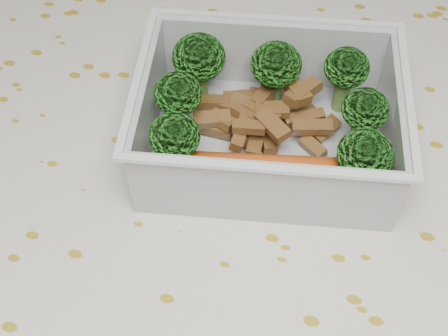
# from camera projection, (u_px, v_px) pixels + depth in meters

# --- Properties ---
(dining_table) EXTENTS (1.40, 0.90, 0.75)m
(dining_table) POSITION_uv_depth(u_px,v_px,m) (224.00, 249.00, 0.50)
(dining_table) COLOR brown
(dining_table) RESTS_ON ground
(tablecloth) EXTENTS (1.46, 0.96, 0.19)m
(tablecloth) POSITION_uv_depth(u_px,v_px,m) (224.00, 214.00, 0.46)
(tablecloth) COLOR beige
(tablecloth) RESTS_ON dining_table
(lunch_container) EXTENTS (0.20, 0.17, 0.06)m
(lunch_container) POSITION_uv_depth(u_px,v_px,m) (268.00, 127.00, 0.43)
(lunch_container) COLOR silver
(lunch_container) RESTS_ON tablecloth
(broccoli_florets) EXTENTS (0.17, 0.13, 0.05)m
(broccoli_florets) POSITION_uv_depth(u_px,v_px,m) (266.00, 96.00, 0.42)
(broccoli_florets) COLOR #608C3F
(broccoli_florets) RESTS_ON lunch_container
(meat_pile) EXTENTS (0.11, 0.07, 0.03)m
(meat_pile) POSITION_uv_depth(u_px,v_px,m) (262.00, 116.00, 0.45)
(meat_pile) COLOR brown
(meat_pile) RESTS_ON lunch_container
(sausage) EXTENTS (0.15, 0.06, 0.02)m
(sausage) POSITION_uv_depth(u_px,v_px,m) (271.00, 173.00, 0.41)
(sausage) COLOR #BD4816
(sausage) RESTS_ON lunch_container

